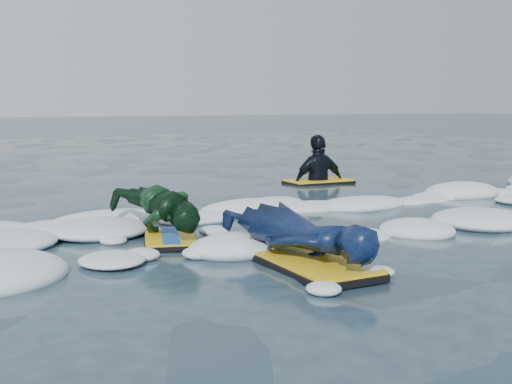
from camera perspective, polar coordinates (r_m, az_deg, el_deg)
ground at (r=6.79m, az=7.94°, el=-3.77°), size 120.00×120.00×0.00m
foam_band at (r=7.66m, az=3.67°, el=-2.38°), size 12.00×3.10×0.30m
prone_woman_unit at (r=5.47m, az=4.04°, el=-3.98°), size 0.91×1.87×0.47m
prone_child_unit at (r=6.53m, az=-8.20°, el=-1.77°), size 0.83×1.44×0.54m
waiting_rider_unit at (r=10.85m, az=5.58°, el=0.65°), size 1.14×0.64×1.69m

